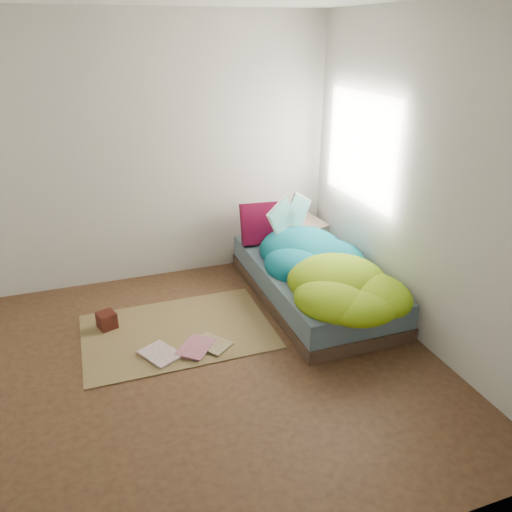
{
  "coord_description": "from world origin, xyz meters",
  "views": [
    {
      "loc": [
        -0.74,
        -3.16,
        2.38
      ],
      "look_at": [
        0.65,
        0.75,
        0.52
      ],
      "focal_mm": 35.0,
      "sensor_mm": 36.0,
      "label": 1
    }
  ],
  "objects": [
    {
      "name": "pillow_magenta",
      "position": [
        0.96,
        1.44,
        0.56
      ],
      "size": [
        0.45,
        0.18,
        0.43
      ],
      "primitive_type": "cube",
      "rotation": [
        0.0,
        0.0,
        -0.11
      ],
      "color": "#500527",
      "rests_on": "bed"
    },
    {
      "name": "wooden_box",
      "position": [
        -0.72,
        0.81,
        0.08
      ],
      "size": [
        0.18,
        0.18,
        0.15
      ],
      "primitive_type": "cube",
      "rotation": [
        0.0,
        0.0,
        0.33
      ],
      "color": "#33140B",
      "rests_on": "rug"
    },
    {
      "name": "floor_book_b",
      "position": [
        -0.15,
        0.3,
        0.03
      ],
      "size": [
        0.39,
        0.4,
        0.03
      ],
      "primitive_type": "imported",
      "rotation": [
        0.0,
        0.0,
        -0.7
      ],
      "color": "#C27087",
      "rests_on": "rug"
    },
    {
      "name": "rug",
      "position": [
        -0.15,
        0.55,
        0.01
      ],
      "size": [
        1.6,
        1.1,
        0.01
      ],
      "primitive_type": "cube",
      "color": "brown",
      "rests_on": "ground"
    },
    {
      "name": "room_walls",
      "position": [
        0.01,
        0.01,
        1.63
      ],
      "size": [
        3.54,
        3.54,
        2.62
      ],
      "color": "silver",
      "rests_on": "ground"
    },
    {
      "name": "bed",
      "position": [
        1.22,
        0.72,
        0.17
      ],
      "size": [
        1.0,
        2.0,
        0.34
      ],
      "color": "#38281E",
      "rests_on": "ground"
    },
    {
      "name": "ground",
      "position": [
        0.0,
        0.0,
        0.0
      ],
      "size": [
        3.5,
        3.5,
        0.0
      ],
      "primitive_type": "cube",
      "color": "#3E2618",
      "rests_on": "ground"
    },
    {
      "name": "open_book",
      "position": [
        1.16,
        1.16,
        0.83
      ],
      "size": [
        0.5,
        0.3,
        0.3
      ],
      "primitive_type": null,
      "rotation": [
        0.0,
        0.0,
        0.42
      ],
      "color": "green",
      "rests_on": "duvet"
    },
    {
      "name": "pillow_floral",
      "position": [
        1.39,
        1.5,
        0.41
      ],
      "size": [
        0.72,
        0.58,
        0.14
      ],
      "primitive_type": "cube",
      "rotation": [
        0.0,
        0.0,
        0.36
      ],
      "color": "beige",
      "rests_on": "bed"
    },
    {
      "name": "floor_book_c",
      "position": [
        -0.01,
        0.17,
        0.02
      ],
      "size": [
        0.35,
        0.37,
        0.02
      ],
      "primitive_type": "imported",
      "rotation": [
        0.0,
        0.0,
        0.64
      ],
      "color": "tan",
      "rests_on": "rug"
    },
    {
      "name": "duvet",
      "position": [
        1.22,
        0.5,
        0.51
      ],
      "size": [
        0.96,
        1.84,
        0.34
      ],
      "primitive_type": null,
      "color": "#076576",
      "rests_on": "bed"
    },
    {
      "name": "floor_book_a",
      "position": [
        -0.45,
        0.18,
        0.02
      ],
      "size": [
        0.36,
        0.39,
        0.02
      ],
      "primitive_type": "imported",
      "rotation": [
        0.0,
        0.0,
        0.49
      ],
      "color": "silver",
      "rests_on": "rug"
    }
  ]
}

